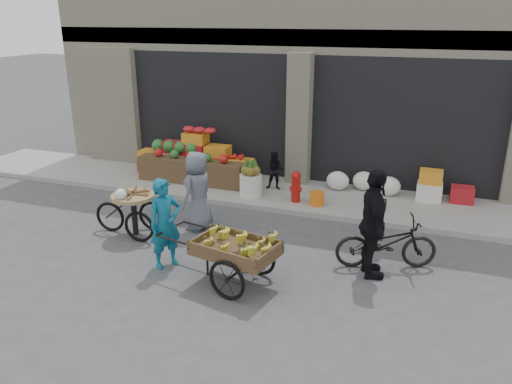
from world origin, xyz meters
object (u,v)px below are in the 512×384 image
(banana_cart, at_px, (233,246))
(cyclist, at_px, (373,224))
(seated_person, at_px, (275,171))
(pineapple_bin, at_px, (251,185))
(fire_hydrant, at_px, (296,185))
(orange_bucket, at_px, (317,199))
(vendor_woman, at_px, (165,224))
(tricycle_cart, at_px, (133,208))
(vendor_grey, at_px, (198,191))
(bicycle, at_px, (386,243))

(banana_cart, xyz_separation_m, cyclist, (2.03, 1.01, 0.26))
(seated_person, height_order, cyclist, cyclist)
(pineapple_bin, distance_m, fire_hydrant, 1.11)
(pineapple_bin, xyz_separation_m, cyclist, (3.12, -2.70, 0.56))
(orange_bucket, relative_size, vendor_woman, 0.20)
(vendor_woman, xyz_separation_m, tricycle_cart, (-1.25, 0.93, -0.22))
(pineapple_bin, bearing_deg, seated_person, 56.31)
(pineapple_bin, bearing_deg, tricycle_cart, -119.33)
(banana_cart, xyz_separation_m, vendor_woman, (-1.31, 0.17, 0.12))
(vendor_woman, bearing_deg, banana_cart, -63.78)
(fire_hydrant, distance_m, banana_cart, 3.67)
(fire_hydrant, bearing_deg, orange_bucket, -5.71)
(fire_hydrant, bearing_deg, vendor_woman, -110.63)
(seated_person, bearing_deg, vendor_woman, -108.43)
(tricycle_cart, bearing_deg, cyclist, -4.70)
(pineapple_bin, bearing_deg, vendor_woman, -93.46)
(vendor_grey, bearing_deg, orange_bucket, 143.26)
(orange_bucket, xyz_separation_m, banana_cart, (-0.50, -3.61, 0.40))
(seated_person, relative_size, bicycle, 0.54)
(vendor_woman, bearing_deg, bicycle, -36.97)
(pineapple_bin, bearing_deg, banana_cart, -73.56)
(pineapple_bin, bearing_deg, vendor_grey, -102.13)
(fire_hydrant, relative_size, bicycle, 0.41)
(vendor_grey, bearing_deg, bicycle, 95.32)
(fire_hydrant, xyz_separation_m, seated_person, (-0.70, 0.65, 0.08))
(pineapple_bin, relative_size, vendor_woman, 0.33)
(orange_bucket, height_order, vendor_grey, vendor_grey)
(orange_bucket, distance_m, banana_cart, 3.67)
(orange_bucket, relative_size, bicycle, 0.19)
(tricycle_cart, bearing_deg, fire_hydrant, 41.35)
(fire_hydrant, xyz_separation_m, vendor_woman, (-1.31, -3.49, 0.28))
(orange_bucket, xyz_separation_m, seated_person, (-1.20, 0.70, 0.31))
(pineapple_bin, xyz_separation_m, seated_person, (0.40, 0.60, 0.21))
(seated_person, relative_size, cyclist, 0.50)
(banana_cart, bearing_deg, pineapple_bin, 118.05)
(banana_cart, distance_m, cyclist, 2.28)
(seated_person, height_order, vendor_grey, vendor_grey)
(pineapple_bin, relative_size, orange_bucket, 1.62)
(seated_person, bearing_deg, banana_cart, -90.84)
(cyclist, bearing_deg, seated_person, 19.92)
(vendor_woman, bearing_deg, pineapple_bin, 30.22)
(vendor_grey, bearing_deg, banana_cart, 51.13)
(cyclist, bearing_deg, bicycle, -46.20)
(fire_hydrant, bearing_deg, pineapple_bin, 177.40)
(banana_cart, height_order, tricycle_cart, tricycle_cart)
(pineapple_bin, relative_size, tricycle_cart, 0.36)
(vendor_grey, bearing_deg, fire_hydrant, 152.18)
(banana_cart, xyz_separation_m, tricycle_cart, (-2.56, 1.10, -0.10))
(orange_bucket, relative_size, banana_cart, 0.14)
(vendor_woman, bearing_deg, cyclist, -42.16)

